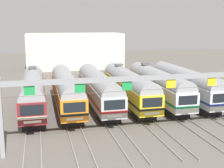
{
  "coord_description": "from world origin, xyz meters",
  "views": [
    {
      "loc": [
        -9.65,
        -39.1,
        11.1
      ],
      "look_at": [
        0.59,
        3.28,
        2.4
      ],
      "focal_mm": 49.34,
      "sensor_mm": 36.0,
      "label": 1
    }
  ],
  "objects_px": {
    "commuter_train_orange": "(66,89)",
    "commuter_train_white": "(157,85)",
    "commuter_train_stainless": "(98,88)",
    "commuter_train_silver": "(185,83)",
    "commuter_train_maroon": "(33,91)",
    "commuter_train_yellow": "(128,86)",
    "catenary_gantry": "(149,88)"
  },
  "relations": [
    {
      "from": "commuter_train_orange",
      "to": "commuter_train_white",
      "type": "distance_m",
      "value": 12.56
    },
    {
      "from": "commuter_train_stainless",
      "to": "commuter_train_silver",
      "type": "bearing_deg",
      "value": 0.0
    },
    {
      "from": "commuter_train_orange",
      "to": "commuter_train_silver",
      "type": "relative_size",
      "value": 1.0
    },
    {
      "from": "commuter_train_maroon",
      "to": "commuter_train_orange",
      "type": "xyz_separation_m",
      "value": [
        4.19,
        -0.0,
        -0.0
      ]
    },
    {
      "from": "commuter_train_maroon",
      "to": "commuter_train_yellow",
      "type": "bearing_deg",
      "value": 0.0
    },
    {
      "from": "commuter_train_silver",
      "to": "commuter_train_maroon",
      "type": "bearing_deg",
      "value": 179.99
    },
    {
      "from": "commuter_train_yellow",
      "to": "catenary_gantry",
      "type": "distance_m",
      "value": 13.92
    },
    {
      "from": "commuter_train_silver",
      "to": "catenary_gantry",
      "type": "height_order",
      "value": "catenary_gantry"
    },
    {
      "from": "commuter_train_maroon",
      "to": "catenary_gantry",
      "type": "bearing_deg",
      "value": -52.2
    },
    {
      "from": "commuter_train_maroon",
      "to": "commuter_train_silver",
      "type": "bearing_deg",
      "value": -0.01
    },
    {
      "from": "commuter_train_silver",
      "to": "commuter_train_orange",
      "type": "bearing_deg",
      "value": 180.0
    },
    {
      "from": "commuter_train_white",
      "to": "commuter_train_silver",
      "type": "bearing_deg",
      "value": -0.06
    },
    {
      "from": "commuter_train_maroon",
      "to": "commuter_train_yellow",
      "type": "xyz_separation_m",
      "value": [
        12.56,
        0.0,
        0.0
      ]
    },
    {
      "from": "commuter_train_maroon",
      "to": "commuter_train_silver",
      "type": "xyz_separation_m",
      "value": [
        20.94,
        -0.0,
        -0.0
      ]
    },
    {
      "from": "commuter_train_silver",
      "to": "commuter_train_white",
      "type": "bearing_deg",
      "value": 179.94
    },
    {
      "from": "commuter_train_maroon",
      "to": "commuter_train_silver",
      "type": "relative_size",
      "value": 1.0
    },
    {
      "from": "commuter_train_white",
      "to": "commuter_train_silver",
      "type": "xyz_separation_m",
      "value": [
        4.19,
        -0.0,
        -0.0
      ]
    },
    {
      "from": "commuter_train_silver",
      "to": "commuter_train_yellow",
      "type": "bearing_deg",
      "value": 179.97
    },
    {
      "from": "commuter_train_stainless",
      "to": "catenary_gantry",
      "type": "relative_size",
      "value": 0.69
    },
    {
      "from": "commuter_train_stainless",
      "to": "catenary_gantry",
      "type": "bearing_deg",
      "value": -81.18
    },
    {
      "from": "commuter_train_stainless",
      "to": "commuter_train_silver",
      "type": "distance_m",
      "value": 12.56
    },
    {
      "from": "commuter_train_white",
      "to": "commuter_train_yellow",
      "type": "bearing_deg",
      "value": 180.0
    },
    {
      "from": "commuter_train_white",
      "to": "commuter_train_orange",
      "type": "bearing_deg",
      "value": -179.98
    },
    {
      "from": "commuter_train_stainless",
      "to": "commuter_train_maroon",
      "type": "bearing_deg",
      "value": 179.97
    },
    {
      "from": "commuter_train_orange",
      "to": "commuter_train_yellow",
      "type": "distance_m",
      "value": 8.38
    },
    {
      "from": "commuter_train_maroon",
      "to": "catenary_gantry",
      "type": "distance_m",
      "value": 17.29
    },
    {
      "from": "commuter_train_maroon",
      "to": "commuter_train_orange",
      "type": "distance_m",
      "value": 4.19
    },
    {
      "from": "commuter_train_yellow",
      "to": "commuter_train_white",
      "type": "bearing_deg",
      "value": 0.0
    },
    {
      "from": "catenary_gantry",
      "to": "commuter_train_orange",
      "type": "bearing_deg",
      "value": 114.96
    },
    {
      "from": "catenary_gantry",
      "to": "commuter_train_white",
      "type": "bearing_deg",
      "value": 65.04
    },
    {
      "from": "commuter_train_white",
      "to": "commuter_train_maroon",
      "type": "bearing_deg",
      "value": 180.0
    },
    {
      "from": "commuter_train_white",
      "to": "commuter_train_silver",
      "type": "relative_size",
      "value": 1.0
    }
  ]
}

